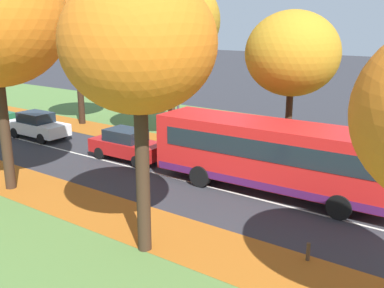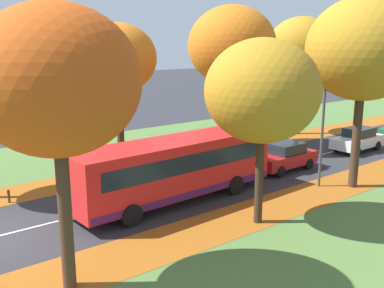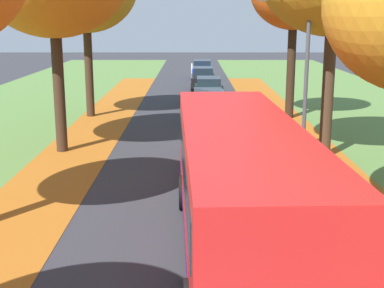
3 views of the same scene
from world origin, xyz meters
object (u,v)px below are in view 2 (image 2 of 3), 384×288
(tree_left_near, at_px, (118,59))
(tree_left_far, at_px, (302,49))
(tree_right_mid, at_px, (364,49))
(tree_right_near, at_px, (262,91))
(car_red_lead, at_px, (285,157))
(bus, at_px, (174,167))
(bollard_second, at_px, (9,197))
(bollard_third, at_px, (67,185))
(streetlamp_right, at_px, (318,115))
(tree_left_mid, at_px, (232,46))
(car_white_following, at_px, (358,139))
(tree_right_nearest, at_px, (56,82))

(tree_left_near, bearing_deg, tree_left_far, 88.67)
(tree_right_mid, bearing_deg, tree_right_near, -88.30)
(tree_right_near, distance_m, car_red_lead, 9.54)
(bus, bearing_deg, bollard_second, -126.40)
(bollard_third, distance_m, car_red_lead, 12.47)
(streetlamp_right, bearing_deg, bollard_third, -123.79)
(tree_left_mid, relative_size, car_white_following, 2.33)
(bollard_third, bearing_deg, tree_right_near, 27.96)
(tree_left_near, xyz_separation_m, bollard_second, (2.32, -7.36, -6.13))
(tree_left_far, distance_m, bus, 19.18)
(tree_right_mid, distance_m, streetlamp_right, 3.87)
(tree_left_near, height_order, car_red_lead, tree_left_near)
(tree_left_mid, xyz_separation_m, bollard_third, (1.70, -12.93, -6.83))
(tree_left_far, relative_size, car_red_lead, 2.20)
(tree_right_nearest, distance_m, car_red_lead, 16.86)
(bollard_second, xyz_separation_m, bollard_third, (0.05, 2.83, -0.02))
(tree_left_near, distance_m, car_red_lead, 11.31)
(tree_right_mid, height_order, bus, tree_right_mid)
(bollard_second, relative_size, car_white_following, 0.15)
(tree_left_mid, distance_m, streetlamp_right, 9.75)
(tree_right_nearest, bearing_deg, tree_right_mid, 90.49)
(tree_left_near, relative_size, bus, 0.81)
(tree_left_near, distance_m, tree_right_near, 11.25)
(tree_right_near, relative_size, bollard_second, 12.27)
(car_red_lead, bearing_deg, bus, -88.37)
(bollard_second, distance_m, bus, 7.94)
(tree_left_near, height_order, bus, tree_left_near)
(bollard_second, bearing_deg, car_white_following, 78.74)
(tree_left_near, relative_size, tree_left_far, 0.91)
(tree_right_nearest, bearing_deg, tree_right_near, 89.41)
(tree_right_near, distance_m, bus, 5.85)
(streetlamp_right, xyz_separation_m, car_white_following, (-2.81, 8.58, -2.92))
(tree_left_mid, height_order, car_white_following, tree_left_mid)
(bollard_second, relative_size, bus, 0.06)
(bus, bearing_deg, car_red_lead, 91.63)
(streetlamp_right, height_order, bus, streetlamp_right)
(tree_left_far, bearing_deg, tree_left_mid, -87.86)
(car_red_lead, relative_size, car_white_following, 1.00)
(bus, bearing_deg, tree_left_mid, 123.62)
(tree_left_near, xyz_separation_m, tree_left_far, (0.38, 16.19, 0.42))
(tree_left_far, xyz_separation_m, tree_right_nearest, (10.75, -24.34, -0.49))
(tree_left_near, distance_m, tree_right_mid, 13.34)
(tree_left_far, xyz_separation_m, bollard_second, (1.94, -23.55, -6.55))
(tree_right_nearest, relative_size, car_white_following, 2.03)
(bus, bearing_deg, tree_right_near, 16.18)
(car_white_following, bearing_deg, tree_right_nearest, -79.13)
(tree_left_mid, distance_m, tree_right_near, 13.47)
(tree_left_near, bearing_deg, bus, -8.73)
(tree_left_far, height_order, tree_right_mid, tree_right_mid)
(tree_left_mid, bearing_deg, streetlamp_right, -14.01)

